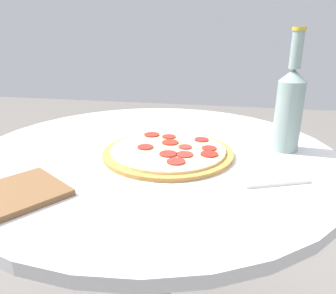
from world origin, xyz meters
TOP-DOWN VIEW (x-y plane):
  - table at (0.00, 0.00)m, footprint 0.95×0.95m
  - pizza at (0.04, -0.03)m, footprint 0.33×0.33m
  - beer_bottle at (0.34, 0.07)m, footprint 0.07×0.07m
  - pizza_paddle at (-0.21, -0.31)m, footprint 0.21×0.26m
  - napkin at (0.28, -0.12)m, footprint 0.16×0.13m

SIDE VIEW (x-z plane):
  - table at x=0.00m, z-range 0.17..0.95m
  - napkin at x=0.28m, z-range 0.78..0.78m
  - pizza_paddle at x=-0.21m, z-range 0.77..0.79m
  - pizza at x=0.04m, z-range 0.78..0.79m
  - beer_bottle at x=0.34m, z-range 0.74..1.05m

